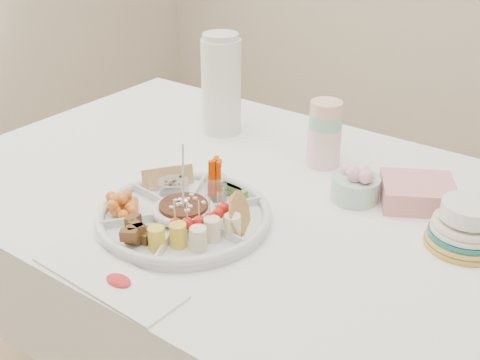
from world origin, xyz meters
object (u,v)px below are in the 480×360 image
Objects in this scene: thermos at (221,83)px; plate_stack at (466,225)px; dining_table at (241,308)px; party_tray at (184,213)px.

thermos reaches higher than plate_stack.
dining_table is 4.00× the size of party_tray.
plate_stack is (0.78, -0.19, -0.10)m from thermos.
dining_table is at bearing -172.78° from plate_stack.
dining_table is 5.13× the size of thermos.
plate_stack is at bearing 27.27° from party_tray.
thermos is 1.87× the size of plate_stack.
plate_stack is (0.52, 0.07, 0.43)m from dining_table.
thermos is (-0.25, 0.46, 0.13)m from party_tray.
thermos is at bearing 135.44° from dining_table.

